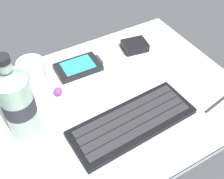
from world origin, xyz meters
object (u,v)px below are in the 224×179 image
water_bottle (18,102)px  stylus_pen (218,102)px  charger_block (135,46)px  handheld_device (79,67)px  trackball_mouse (58,92)px  keyboard (132,122)px  juice_cup (33,76)px

water_bottle → stylus_pen: water_bottle is taller
water_bottle → charger_block: 39.62cm
handheld_device → charger_block: charger_block is taller
water_bottle → charger_block: (36.80, 12.44, -7.81)cm
handheld_device → trackball_mouse: size_ratio=5.90×
keyboard → charger_block: charger_block is taller
charger_block → stylus_pen: (5.83, -28.06, -0.85)cm
keyboard → water_bottle: water_bottle is taller
keyboard → juice_cup: 27.05cm
charger_block → trackball_mouse: charger_block is taller
keyboard → juice_cup: juice_cup is taller
handheld_device → trackball_mouse: bearing=-143.7°
juice_cup → water_bottle: water_bottle is taller
trackball_mouse → juice_cup: bearing=126.4°
juice_cup → keyboard: bearing=-56.1°
water_bottle → juice_cup: bearing=62.5°
handheld_device → keyboard: bearing=-83.9°
water_bottle → keyboard: bearing=-26.6°
juice_cup → stylus_pen: size_ratio=0.89×
juice_cup → stylus_pen: (36.51, -27.36, -3.56)cm
handheld_device → charger_block: bearing=-0.7°
handheld_device → juice_cup: juice_cup is taller
handheld_device → stylus_pen: size_ratio=1.37×
juice_cup → water_bottle: size_ratio=0.41×
keyboard → trackball_mouse: bearing=123.0°
water_bottle → charger_block: water_bottle is taller
keyboard → water_bottle: bearing=153.4°
keyboard → stylus_pen: size_ratio=3.10×
charger_block → stylus_pen: size_ratio=0.74×
juice_cup → water_bottle: 14.18cm
charger_block → trackball_mouse: 27.41cm
charger_block → trackball_mouse: bearing=-167.2°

